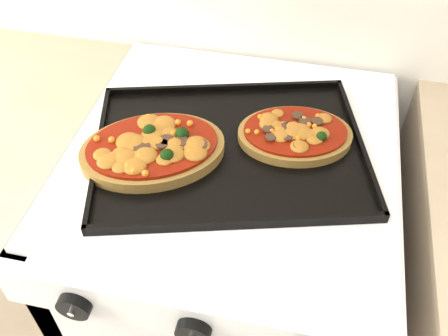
% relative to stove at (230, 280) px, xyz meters
% --- Properties ---
extents(stove, '(0.60, 0.60, 0.91)m').
position_rel_stove_xyz_m(stove, '(0.00, 0.00, 0.00)').
color(stove, silver).
rests_on(stove, floor).
extents(control_panel, '(0.60, 0.02, 0.09)m').
position_rel_stove_xyz_m(control_panel, '(0.00, -0.31, 0.40)').
color(control_panel, silver).
rests_on(control_panel, stove).
extents(knob_left, '(0.05, 0.02, 0.05)m').
position_rel_stove_xyz_m(knob_left, '(-0.17, -0.33, 0.40)').
color(knob_left, black).
rests_on(knob_left, control_panel).
extents(knob_center, '(0.05, 0.02, 0.05)m').
position_rel_stove_xyz_m(knob_center, '(0.01, -0.33, 0.40)').
color(knob_center, black).
rests_on(knob_center, control_panel).
extents(baking_tray, '(0.55, 0.46, 0.02)m').
position_rel_stove_xyz_m(baking_tray, '(-0.00, -0.01, 0.47)').
color(baking_tray, black).
rests_on(baking_tray, stove).
extents(pizza_left, '(0.30, 0.27, 0.04)m').
position_rel_stove_xyz_m(pizza_left, '(-0.13, -0.06, 0.48)').
color(pizza_left, olive).
rests_on(pizza_left, baking_tray).
extents(pizza_right, '(0.23, 0.18, 0.03)m').
position_rel_stove_xyz_m(pizza_right, '(0.11, 0.03, 0.48)').
color(pizza_right, olive).
rests_on(pizza_right, baking_tray).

